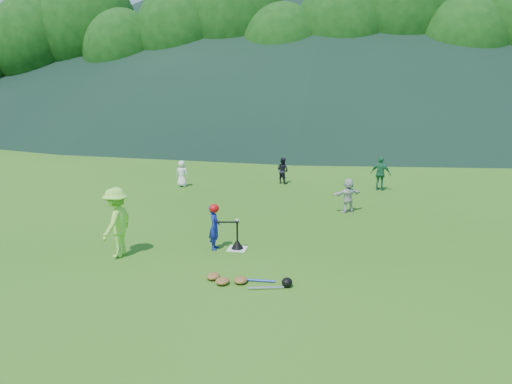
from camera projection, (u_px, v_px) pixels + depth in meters
ground at (237, 249)px, 12.19m from camera, size 120.00×120.00×0.00m
home_plate at (237, 249)px, 12.19m from camera, size 0.45×0.45×0.02m
baseball at (237, 220)px, 12.03m from camera, size 0.08×0.08×0.08m
batter_child at (214, 227)px, 12.10m from camera, size 0.30×0.43×1.10m
adult_coach at (117, 222)px, 11.56m from camera, size 0.67×1.09×1.63m
fielder_a at (182, 174)px, 19.53m from camera, size 0.53×0.36×1.03m
fielder_b at (283, 171)px, 20.15m from camera, size 0.64×0.60×1.06m
fielder_c at (381, 174)px, 18.80m from camera, size 0.82×0.57×1.29m
fielder_d at (348, 195)px, 15.62m from camera, size 1.01×0.82×1.08m
batting_tee at (237, 244)px, 12.16m from camera, size 0.30×0.30×0.68m
batter_gear at (215, 210)px, 12.00m from camera, size 0.73×0.26×0.46m
equipment_pile at (240, 280)px, 10.09m from camera, size 1.80×0.61×0.19m
outfield_fence at (315, 127)px, 38.95m from camera, size 70.07×0.08×1.33m
tree_line at (325, 34)px, 42.92m from camera, size 70.04×11.40×14.82m
distant_hills at (295, 21)px, 88.99m from camera, size 155.00×140.00×32.00m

